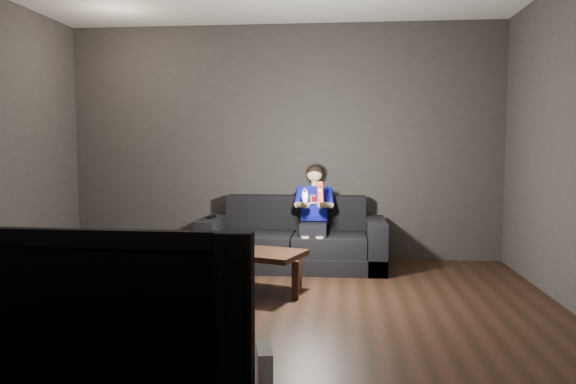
# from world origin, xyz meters

# --- Properties ---
(floor) EXTENTS (5.00, 5.00, 0.00)m
(floor) POSITION_xyz_m (0.00, 0.00, 0.00)
(floor) COLOR black
(floor) RESTS_ON ground
(back_wall) EXTENTS (5.00, 0.04, 2.70)m
(back_wall) POSITION_xyz_m (0.00, 2.50, 1.35)
(back_wall) COLOR #363130
(back_wall) RESTS_ON ground
(front_wall) EXTENTS (5.00, 0.04, 2.70)m
(front_wall) POSITION_xyz_m (0.00, -2.50, 1.35)
(front_wall) COLOR #363130
(front_wall) RESTS_ON ground
(sofa) EXTENTS (1.95, 0.84, 0.75)m
(sofa) POSITION_xyz_m (0.17, 1.97, 0.25)
(sofa) COLOR black
(sofa) RESTS_ON floor
(child) EXTENTS (0.42, 0.51, 1.02)m
(child) POSITION_xyz_m (0.39, 1.92, 0.65)
(child) COLOR black
(child) RESTS_ON sofa
(wii_remote_red) EXTENTS (0.07, 0.09, 0.21)m
(wii_remote_red) POSITION_xyz_m (0.47, 1.52, 0.85)
(wii_remote_red) COLOR red
(wii_remote_red) RESTS_ON child
(nunchuk_white) EXTENTS (0.08, 0.11, 0.16)m
(nunchuk_white) POSITION_xyz_m (0.32, 1.53, 0.81)
(nunchuk_white) COLOR white
(nunchuk_white) RESTS_ON child
(wii_remote_black) EXTENTS (0.06, 0.17, 0.03)m
(wii_remote_black) POSITION_xyz_m (-0.71, 1.89, 0.55)
(wii_remote_black) COLOR black
(wii_remote_black) RESTS_ON sofa
(coffee_table) EXTENTS (1.16, 0.83, 0.38)m
(coffee_table) POSITION_xyz_m (-0.18, 0.91, 0.33)
(coffee_table) COLOR black
(coffee_table) RESTS_ON floor
(tv) EXTENTS (1.02, 0.16, 0.58)m
(tv) POSITION_xyz_m (-0.07, -2.27, 0.76)
(tv) COLOR black
(tv) RESTS_ON media_console
(wii_console) EXTENTS (0.08, 0.16, 0.20)m
(wii_console) POSITION_xyz_m (0.45, -2.27, 0.57)
(wii_console) COLOR white
(wii_console) RESTS_ON media_console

